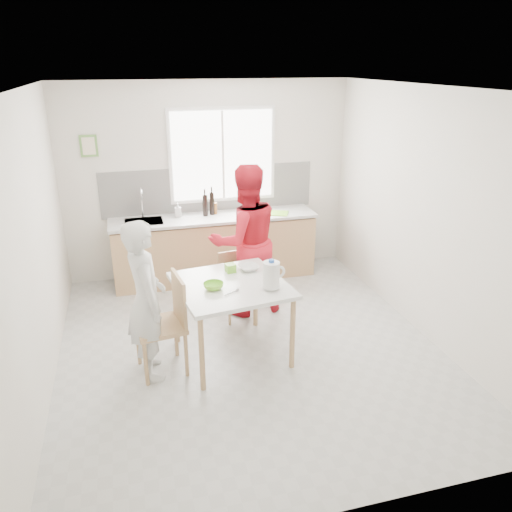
% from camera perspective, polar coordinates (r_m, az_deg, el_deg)
% --- Properties ---
extents(ground, '(4.50, 4.50, 0.00)m').
position_cam_1_polar(ground, '(5.57, -0.84, -10.30)').
color(ground, '#B7B7B2').
rests_on(ground, ground).
extents(room_shell, '(4.50, 4.50, 4.50)m').
position_cam_1_polar(room_shell, '(4.90, -0.94, 6.25)').
color(room_shell, silver).
rests_on(room_shell, ground).
extents(window, '(1.50, 0.06, 1.30)m').
position_cam_1_polar(window, '(7.06, -3.84, 11.41)').
color(window, white).
rests_on(window, room_shell).
extents(backsplash, '(3.00, 0.02, 0.65)m').
position_cam_1_polar(backsplash, '(7.13, -5.35, 7.57)').
color(backsplash, white).
rests_on(backsplash, room_shell).
extents(picture_frame, '(0.22, 0.03, 0.28)m').
position_cam_1_polar(picture_frame, '(6.91, -18.58, 11.84)').
color(picture_frame, '#619A46').
rests_on(picture_frame, room_shell).
extents(kitchen_counter, '(2.84, 0.64, 1.37)m').
position_cam_1_polar(kitchen_counter, '(7.10, -4.75, 0.70)').
color(kitchen_counter, tan).
rests_on(kitchen_counter, ground).
extents(dining_table, '(1.21, 1.21, 0.83)m').
position_cam_1_polar(dining_table, '(5.10, -2.88, -4.03)').
color(dining_table, white).
rests_on(dining_table, ground).
extents(chair_left, '(0.52, 0.52, 1.00)m').
position_cam_1_polar(chair_left, '(5.02, -10.13, -7.22)').
color(chair_left, tan).
rests_on(chair_left, ground).
extents(chair_far, '(0.42, 0.42, 0.80)m').
position_cam_1_polar(chair_far, '(6.02, -2.39, -2.96)').
color(chair_far, tan).
rests_on(chair_far, ground).
extents(person_white, '(0.46, 0.63, 1.60)m').
position_cam_1_polar(person_white, '(4.87, -12.44, -5.00)').
color(person_white, silver).
rests_on(person_white, ground).
extents(person_red, '(0.98, 0.82, 1.84)m').
position_cam_1_polar(person_red, '(5.95, -1.23, 1.73)').
color(person_red, red).
rests_on(person_red, ground).
extents(bowl_green, '(0.23, 0.23, 0.06)m').
position_cam_1_polar(bowl_green, '(4.94, -4.88, -3.42)').
color(bowl_green, '#80D731').
rests_on(bowl_green, dining_table).
extents(bowl_white, '(0.24, 0.24, 0.05)m').
position_cam_1_polar(bowl_white, '(5.36, -0.82, -1.35)').
color(bowl_white, white).
rests_on(bowl_white, dining_table).
extents(milk_jug, '(0.23, 0.16, 0.29)m').
position_cam_1_polar(milk_jug, '(4.87, 1.81, -2.13)').
color(milk_jug, white).
rests_on(milk_jug, dining_table).
extents(green_box, '(0.11, 0.11, 0.09)m').
position_cam_1_polar(green_box, '(5.31, -2.94, -1.37)').
color(green_box, '#77CB2E').
rests_on(green_box, dining_table).
extents(spoon, '(0.15, 0.09, 0.01)m').
position_cam_1_polar(spoon, '(4.84, -2.88, -4.21)').
color(spoon, '#A5A5AA').
rests_on(spoon, dining_table).
extents(cutting_board, '(0.42, 0.37, 0.01)m').
position_cam_1_polar(cutting_board, '(7.03, 2.24, 4.93)').
color(cutting_board, '#7FCC2F').
rests_on(cutting_board, kitchen_counter).
extents(wine_bottle_a, '(0.07, 0.07, 0.32)m').
position_cam_1_polar(wine_bottle_a, '(6.97, -5.06, 6.02)').
color(wine_bottle_a, black).
rests_on(wine_bottle_a, kitchen_counter).
extents(wine_bottle_b, '(0.07, 0.07, 0.30)m').
position_cam_1_polar(wine_bottle_b, '(6.92, -5.84, 5.79)').
color(wine_bottle_b, black).
rests_on(wine_bottle_b, kitchen_counter).
extents(jar_amber, '(0.06, 0.06, 0.16)m').
position_cam_1_polar(jar_amber, '(7.02, -4.70, 5.45)').
color(jar_amber, brown).
rests_on(jar_amber, kitchen_counter).
extents(soap_bottle, '(0.10, 0.10, 0.19)m').
position_cam_1_polar(soap_bottle, '(6.95, -8.91, 5.24)').
color(soap_bottle, '#999999').
rests_on(soap_bottle, kitchen_counter).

